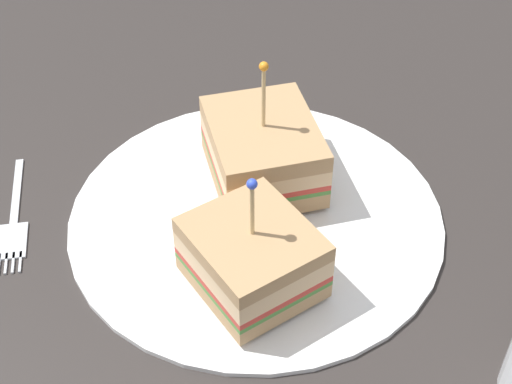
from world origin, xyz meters
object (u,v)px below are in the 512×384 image
(sandwich_half_front, at_px, (258,151))
(sandwich_half_back, at_px, (252,257))
(fork, at_px, (13,225))
(plate, at_px, (256,215))

(sandwich_half_front, bearing_deg, sandwich_half_back, -174.44)
(fork, bearing_deg, sandwich_half_front, -67.21)
(sandwich_half_back, bearing_deg, plate, 5.60)
(plate, xyz_separation_m, sandwich_half_front, (0.04, 0.00, 0.03))
(plate, relative_size, sandwich_half_front, 2.37)
(sandwich_half_back, bearing_deg, fork, 79.21)
(plate, distance_m, sandwich_half_front, 0.05)
(plate, distance_m, sandwich_half_back, 0.07)
(plate, height_order, fork, plate)
(plate, distance_m, fork, 0.18)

